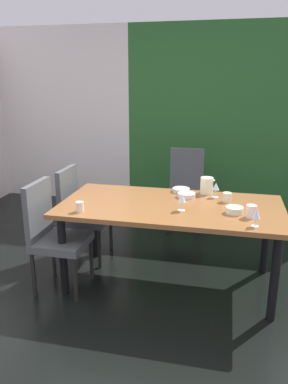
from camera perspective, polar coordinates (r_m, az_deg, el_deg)
name	(u,v)px	position (r m, az deg, el deg)	size (l,w,h in m)	color
ground_plane	(112,306)	(3.28, -4.88, -16.88)	(5.40, 5.57, 0.02)	black
back_panel_interior	(61,116)	(5.90, -12.49, 11.22)	(2.14, 0.10, 2.53)	silver
garden_window_panel	(246,120)	(5.36, 15.22, 10.50)	(3.26, 0.10, 2.53)	#285D29
dining_table	(171,213)	(3.29, 4.09, -3.21)	(1.93, 0.97, 0.76)	brown
chair_left_far	(79,210)	(3.88, -9.83, -2.64)	(0.45, 0.44, 0.95)	#4D5052
chair_left_near	(52,232)	(3.36, -13.78, -5.87)	(0.45, 0.44, 0.97)	#4D5052
chair_head_far	(185,186)	(4.63, 6.31, 0.90)	(0.44, 0.45, 0.99)	#4D5052
wine_glass_center	(216,187)	(3.49, 10.90, 0.76)	(0.06, 0.06, 0.14)	silver
wine_glass_near_shelf	(182,198)	(3.09, 5.79, -0.97)	(0.07, 0.07, 0.15)	silver
wine_glass_corner	(256,214)	(2.87, 16.72, -3.25)	(0.06, 0.06, 0.14)	silver
serving_bowl_left	(187,195)	(3.48, 6.50, -0.46)	(0.16, 0.16, 0.04)	white
serving_bowl_east	(181,190)	(3.64, 5.67, 0.31)	(0.17, 0.17, 0.04)	silver
serving_bowl_right	(234,210)	(3.13, 13.62, -2.69)	(0.14, 0.14, 0.05)	silver
cup_north	(227,197)	(3.40, 12.54, -0.78)	(0.08, 0.08, 0.08)	#EEEBC8
cup_south	(80,207)	(3.12, -9.76, -2.24)	(0.07, 0.07, 0.09)	#F4E1C4
cup_rear	(251,211)	(3.07, 16.03, -2.84)	(0.08, 0.08, 0.10)	white
pitcher_front	(207,185)	(3.60, 9.55, 1.01)	(0.14, 0.12, 0.16)	#F2F1C5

